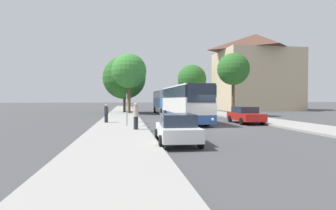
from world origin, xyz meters
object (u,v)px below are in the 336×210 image
Objects in this scene: bus_front at (184,103)px; parked_car_left_curb at (177,129)px; pedestrian_walking_back at (106,113)px; tree_right_mid at (233,69)px; pedestrian_waiting_near at (136,116)px; tree_left_near at (124,78)px; pedestrian_waiting_far at (136,113)px; bus_stop_sign at (127,106)px; tree_right_near at (192,79)px; tree_left_far at (129,71)px; bus_middle at (167,102)px; parked_car_right_near at (245,115)px.

parked_car_left_curb is at bearing -105.70° from bus_front.
tree_right_mid reaches higher than pedestrian_walking_back.
pedestrian_waiting_near is at bearing -128.14° from bus_front.
tree_left_near reaches higher than tree_right_mid.
tree_right_mid is at bearing 104.99° from pedestrian_waiting_far.
pedestrian_waiting_near reaches higher than pedestrian_walking_back.
bus_stop_sign is at bearing -144.25° from bus_front.
bus_front is at bearing -105.71° from tree_right_near.
bus_front is 1.24× the size of tree_left_far.
pedestrian_waiting_far is at bearing 100.58° from parked_car_left_curb.
tree_right_mid is at bearing 62.25° from parked_car_left_curb.
tree_left_far reaches higher than tree_right_mid.
tree_left_near reaches higher than pedestrian_waiting_near.
pedestrian_waiting_far is 0.19× the size of tree_left_near.
pedestrian_waiting_near is 0.21× the size of tree_left_far.
parked_car_left_curb is 0.43× the size of tree_right_near.
bus_stop_sign is (-2.37, 7.64, 0.91)m from parked_car_left_curb.
tree_left_near is (-0.27, 22.14, 3.90)m from bus_stop_sign.
parked_car_left_curb is at bearing 92.76° from pedestrian_waiting_near.
bus_middle is 25.83m from parked_car_left_curb.
tree_left_far is (-4.96, 14.23, 4.44)m from bus_front.
pedestrian_walking_back is at bearing -3.10° from parked_car_right_near.
pedestrian_waiting_far is (-9.77, 1.21, 0.22)m from parked_car_right_near.
tree_right_near reaches higher than pedestrian_walking_back.
pedestrian_waiting_near is 19.37m from tree_right_mid.
bus_front reaches higher than pedestrian_walking_back.
parked_car_left_curb is 11.05m from pedestrian_waiting_far.
bus_middle is 1.53× the size of tree_right_mid.
bus_middle is 19.14m from tree_right_near.
pedestrian_waiting_far is (0.20, 5.63, -0.06)m from pedestrian_waiting_near.
tree_left_near is 0.94× the size of tree_right_near.
pedestrian_waiting_near is at bearing -105.45° from bus_middle.
tree_left_far is (0.43, 18.29, 4.58)m from bus_stop_sign.
pedestrian_waiting_far is 0.18× the size of tree_right_near.
parked_car_left_curb is 2.38× the size of pedestrian_waiting_far.
bus_stop_sign is 0.31× the size of tree_right_mid.
parked_car_right_near is 11.00m from tree_right_mid.
bus_stop_sign is 1.36× the size of pedestrian_waiting_near.
pedestrian_walking_back is at bearing -116.73° from tree_right_near.
tree_right_near is (13.20, 31.32, 5.47)m from pedestrian_waiting_far.
bus_middle is 7.51× the size of pedestrian_walking_back.
tree_right_near reaches higher than parked_car_left_curb.
bus_stop_sign is 18.86m from tree_left_far.
parked_car_right_near is 19.88m from tree_left_far.
tree_right_mid is (13.38, 11.37, 4.28)m from bus_stop_sign.
tree_left_far is 1.10× the size of tree_right_mid.
pedestrian_waiting_near is at bearing 26.55° from parked_car_right_near.
parked_car_left_curb is 2.51× the size of pedestrian_walking_back.
bus_middle is 2.99× the size of parked_car_left_curb.
bus_stop_sign is at bearing -91.34° from tree_left_far.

